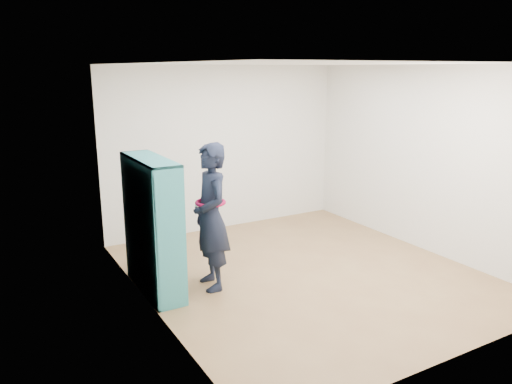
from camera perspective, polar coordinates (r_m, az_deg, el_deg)
floor at (r=6.50m, az=5.64°, el=-9.19°), size 4.50×4.50×0.00m
ceiling at (r=5.98m, az=6.24°, el=14.37°), size 4.50×4.50×0.00m
wall_left at (r=5.23m, az=-12.19°, el=-0.19°), size 0.02×4.50×2.60m
wall_right at (r=7.44m, az=18.56°, el=3.57°), size 0.02×4.50×2.60m
wall_back at (r=8.01m, az=-3.52°, el=4.97°), size 4.00×0.02×2.60m
wall_front at (r=4.54m, az=22.72°, el=-3.13°), size 4.00×0.02×2.60m
bookshelf at (r=5.86m, az=-11.94°, el=-4.00°), size 0.35×1.18×1.58m
person at (r=5.83m, az=-5.18°, el=-2.85°), size 0.48×0.67×1.74m
smartphone at (r=5.82m, az=-6.87°, el=-1.76°), size 0.01×0.08×0.12m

